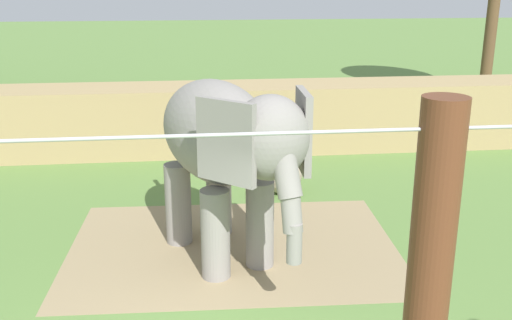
{
  "coord_description": "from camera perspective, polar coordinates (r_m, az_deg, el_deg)",
  "views": [
    {
      "loc": [
        0.25,
        -5.96,
        4.72
      ],
      "look_at": [
        1.44,
        4.63,
        1.4
      ],
      "focal_mm": 41.9,
      "sensor_mm": 36.0,
      "label": 1
    }
  ],
  "objects": [
    {
      "name": "dirt_patch",
      "position": [
        10.93,
        -2.2,
        -8.27
      ],
      "size": [
        6.02,
        4.44,
        0.01
      ],
      "primitive_type": "cube",
      "rotation": [
        0.0,
        0.0,
        -0.04
      ],
      "color": "#937F5B",
      "rests_on": "ground"
    },
    {
      "name": "enrichment_ball",
      "position": [
        13.4,
        2.39,
        -1.06
      ],
      "size": [
        1.0,
        1.0,
        1.0
      ],
      "primitive_type": "sphere",
      "color": "gray",
      "rests_on": "ground"
    },
    {
      "name": "elephant",
      "position": [
        9.72,
        -3.01,
        1.52
      ],
      "size": [
        2.68,
        3.96,
        3.14
      ],
      "color": "gray",
      "rests_on": "ground"
    },
    {
      "name": "embankment_wall",
      "position": [
        16.6,
        -7.11,
        3.91
      ],
      "size": [
        36.0,
        1.8,
        1.83
      ],
      "primitive_type": "cube",
      "color": "tan",
      "rests_on": "ground"
    }
  ]
}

